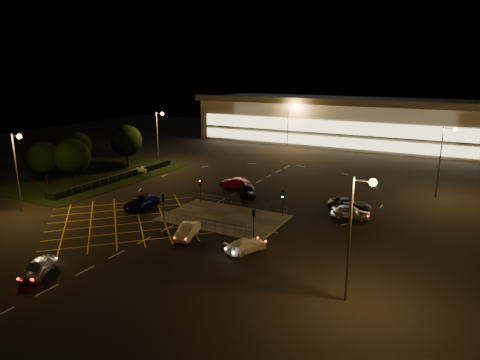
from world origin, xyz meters
The scene contains 27 objects.
ground centered at (0.00, 0.00, 0.00)m, with size 180.00×180.00×0.00m, color black.
pedestrian_island centered at (2.00, -2.00, 0.06)m, with size 14.00×9.00×0.12m, color #4C4944.
grass_verge centered at (-28.00, 6.00, 0.04)m, with size 18.00×30.00×0.08m, color black.
hedge centered at (-23.00, 6.00, 0.50)m, with size 2.00×26.00×1.00m, color black.
supermarket centered at (0.00, 61.95, 5.31)m, with size 72.00×26.50×10.50m.
streetlight_sw centered at (-21.56, -12.00, 6.56)m, with size 1.78×0.56×10.03m.
streetlight_se centered at (20.44, -14.00, 6.56)m, with size 1.78×0.56×10.03m.
streetlight_nw centered at (-23.56, 18.00, 6.56)m, with size 1.78×0.56×10.03m.
streetlight_ne centered at (24.44, 20.00, 6.56)m, with size 1.78×0.56×10.03m.
streetlight_far_left centered at (-9.56, 48.00, 6.56)m, with size 1.78×0.56×10.03m.
signal_sw centered at (-4.00, -5.99, 2.37)m, with size 0.28×0.30×3.15m.
signal_se centered at (8.00, -5.99, 2.37)m, with size 0.28×0.30×3.15m.
signal_nw centered at (-4.00, 1.99, 2.37)m, with size 0.28×0.30×3.15m.
signal_ne centered at (8.00, 1.99, 2.37)m, with size 0.28×0.30×3.15m.
tree_a centered at (-30.00, -2.00, 4.33)m, with size 5.04×5.04×6.86m.
tree_b centered at (-32.00, 6.00, 4.64)m, with size 5.40×5.40×7.35m.
tree_c centered at (-28.00, 14.00, 4.95)m, with size 5.76×5.76×7.84m.
tree_d centered at (-34.00, 20.00, 4.02)m, with size 4.68×4.68×6.37m.
tree_e centered at (-26.00, 0.00, 4.64)m, with size 5.40×5.40×7.35m.
car_near_silver centered at (-4.92, -22.55, 0.73)m, with size 1.72×4.29×1.46m, color silver.
car_queue_white centered at (1.54, -9.08, 0.74)m, with size 1.56×4.46×1.47m, color silver.
car_left_blue centered at (-9.53, -3.61, 0.77)m, with size 2.55×5.54×1.54m, color #0E0D50.
car_far_dkgrey centered at (0.19, 7.83, 0.76)m, with size 2.12×5.21×1.51m, color black.
car_right_silver centered at (15.48, 5.41, 0.78)m, with size 1.85×4.61×1.57m, color silver.
car_circ_red centered at (-3.41, 10.62, 0.78)m, with size 1.65×4.75×1.56m, color maroon.
car_east_grey centered at (14.66, 8.34, 0.76)m, with size 2.51×5.45×1.51m, color black.
car_approach_white centered at (8.84, -9.37, 0.65)m, with size 1.82×4.48×1.30m, color silver.
Camera 1 is at (26.93, -44.44, 17.54)m, focal length 32.00 mm.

